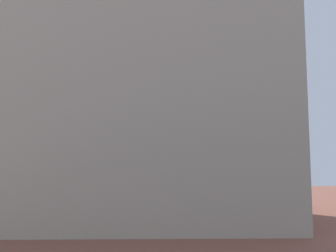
{
  "coord_description": "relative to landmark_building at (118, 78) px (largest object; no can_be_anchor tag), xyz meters",
  "views": [
    {
      "loc": [
        -0.16,
        -0.88,
        4.41
      ],
      "look_at": [
        0.09,
        9.96,
        5.53
      ],
      "focal_mm": 38.65,
      "sensor_mm": 36.0,
      "label": 1
    }
  ],
  "objects": [
    {
      "name": "landmark_building",
      "position": [
        0.0,
        0.0,
        0.0
      ],
      "size": [
        24.93,
        15.37,
        36.79
      ],
      "color": "#B2A893",
      "rests_on": "ground_plane"
    }
  ]
}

